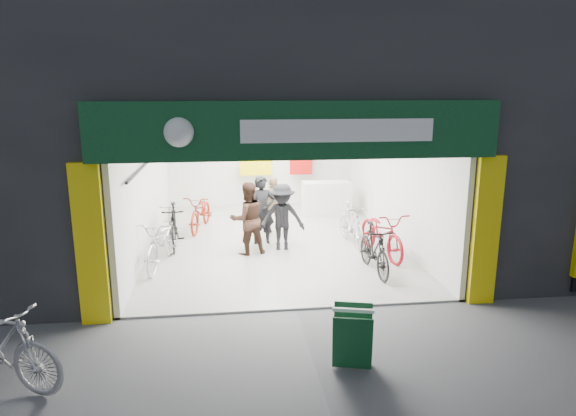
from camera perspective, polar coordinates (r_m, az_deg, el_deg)
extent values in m
plane|color=#56565B|center=(8.88, 0.96, -11.32)|extent=(60.00, 60.00, 0.00)
cube|color=#232326|center=(13.33, 2.43, 22.14)|extent=(16.00, 10.00, 4.50)
cube|color=#232326|center=(13.85, -25.41, 3.92)|extent=(5.00, 10.00, 3.50)
cube|color=#232326|center=(14.95, 21.60, 4.88)|extent=(6.00, 10.00, 3.50)
cube|color=#9E9E99|center=(12.60, -1.58, -3.69)|extent=(6.00, 8.00, 0.04)
cube|color=silver|center=(16.27, -3.01, 5.87)|extent=(6.00, 0.20, 3.20)
cube|color=silver|center=(12.31, -15.44, 3.00)|extent=(0.10, 8.00, 3.20)
cube|color=silver|center=(12.85, 11.62, 3.62)|extent=(0.10, 8.00, 3.20)
cube|color=white|center=(12.06, -1.68, 11.15)|extent=(6.00, 8.00, 0.10)
cube|color=black|center=(8.18, 0.95, 10.85)|extent=(6.00, 0.30, 0.30)
cube|color=#0B3218|center=(7.98, 1.16, 8.63)|extent=(6.40, 0.25, 0.90)
cube|color=white|center=(7.95, 5.64, 8.55)|extent=(3.00, 0.02, 0.35)
cube|color=yellow|center=(8.55, -21.10, -3.91)|extent=(0.45, 0.12, 2.60)
cube|color=yellow|center=(9.38, 21.13, -2.44)|extent=(0.45, 0.12, 2.60)
cylinder|color=black|center=(11.63, -15.37, 4.92)|extent=(0.06, 5.00, 0.06)
cube|color=silver|center=(15.13, 4.29, 1.05)|extent=(1.40, 0.60, 1.00)
cube|color=white|center=(9.28, -0.01, 10.09)|extent=(1.30, 0.35, 0.04)
cube|color=white|center=(11.07, -1.18, 10.60)|extent=(1.30, 0.35, 0.04)
cube|color=white|center=(12.86, -2.02, 10.97)|extent=(1.30, 0.35, 0.04)
cube|color=white|center=(14.65, -2.66, 11.25)|extent=(1.30, 0.35, 0.04)
imported|color=silver|center=(11.09, -13.85, -3.73)|extent=(1.02, 2.09, 1.05)
imported|color=black|center=(12.31, -12.57, -2.03)|extent=(0.60, 1.74, 1.03)
imported|color=maroon|center=(13.70, -9.64, -0.45)|extent=(1.01, 1.95, 0.97)
imported|color=#A7A8AC|center=(13.06, -12.83, -1.31)|extent=(0.45, 1.60, 0.96)
imported|color=black|center=(10.50, 9.56, -4.58)|extent=(0.56, 1.72, 1.02)
imported|color=maroon|center=(11.61, 10.40, -2.77)|extent=(1.02, 2.11, 1.06)
imported|color=#ACACB1|center=(12.26, 7.05, -1.83)|extent=(0.61, 1.76, 1.04)
imported|color=black|center=(12.16, -2.89, -0.33)|extent=(0.66, 0.48, 1.67)
imported|color=#3A231A|center=(11.45, -4.51, -1.23)|extent=(0.94, 0.82, 1.67)
imported|color=black|center=(11.70, -0.66, -1.11)|extent=(1.06, 0.67, 1.58)
imported|color=#937D55|center=(13.00, -1.58, 0.19)|extent=(0.95, 0.59, 1.51)
cube|color=#104121|center=(6.99, 7.17, -14.71)|extent=(0.56, 0.32, 0.80)
cube|color=#104121|center=(7.30, 7.20, -13.45)|extent=(0.56, 0.32, 0.80)
cube|color=white|center=(6.97, 7.28, -11.22)|extent=(0.55, 0.19, 0.05)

